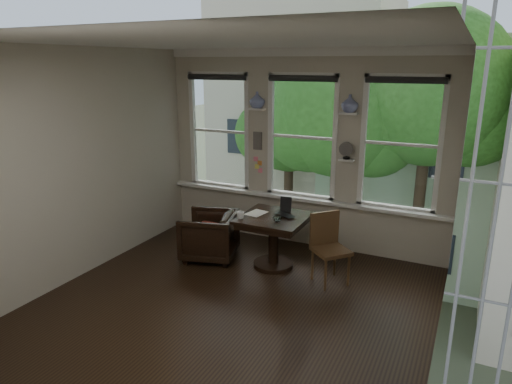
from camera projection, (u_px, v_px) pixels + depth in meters
The scene contains 25 objects.
ground at pixel (233, 304), 5.47m from camera, with size 4.50×4.50×0.00m, color black.
ceiling at pixel (229, 41), 4.65m from camera, with size 4.50×4.50×0.00m, color silver.
wall_back at pixel (302, 150), 7.00m from camera, with size 4.50×4.50×0.00m, color #C0B5A4.
wall_front at pixel (72, 259), 3.11m from camera, with size 4.50×4.50×0.00m, color #C0B5A4.
wall_left at pixel (82, 164), 6.00m from camera, with size 4.50×4.50×0.00m, color #C0B5A4.
wall_right at pixel (450, 211), 4.11m from camera, with size 4.50×4.50×0.00m, color #C0B5A4.
window_left at pixel (220, 131), 7.56m from camera, with size 1.10×0.12×1.90m, color white, non-canonical shape.
window_center at pixel (303, 137), 6.95m from camera, with size 1.10×0.12×1.90m, color white, non-canonical shape.
window_right at pixel (401, 144), 6.34m from camera, with size 1.10×0.12×1.90m, color white, non-canonical shape.
shelf_left at pixel (257, 109), 7.06m from camera, with size 0.26×0.16×0.03m, color white.
shelf_right at pixel (349, 113), 6.45m from camera, with size 0.26×0.16×0.03m, color white.
intercom at pixel (258, 141), 7.22m from camera, with size 0.14×0.06×0.28m, color #59544F.
sticky_notes at pixel (258, 162), 7.32m from camera, with size 0.16×0.01×0.24m, color pink, non-canonical shape.
desk_fan at pixel (347, 153), 6.59m from camera, with size 0.20×0.20×0.24m, color #59544F, non-canonical shape.
vase_left at pixel (257, 100), 7.02m from camera, with size 0.24×0.24×0.25m, color white.
vase_right at pixel (350, 103), 6.41m from camera, with size 0.24×0.24×0.25m, color white.
table at pixel (273, 242), 6.39m from camera, with size 0.90×0.90×0.75m, color black, non-canonical shape.
armchair_left at pixel (209, 236), 6.67m from camera, with size 0.75×0.77×0.70m, color black.
cushion_red at pixel (209, 229), 6.65m from camera, with size 0.45×0.45×0.06m, color maroon.
side_chair_right at pixel (331, 250), 5.89m from camera, with size 0.42×0.42×0.92m, color #492D1A, non-canonical shape.
laptop at pixel (282, 216), 6.26m from camera, with size 0.33×0.21×0.03m, color black.
mug at pixel (240, 215), 6.18m from camera, with size 0.11×0.11×0.10m, color white.
drinking_glass at pixel (277, 218), 6.06m from camera, with size 0.12×0.12×0.09m, color white.
tablet at pixel (286, 204), 6.44m from camera, with size 0.16×0.02×0.22m, color black.
papers at pixel (256, 213), 6.42m from camera, with size 0.22×0.30×0.00m, color silver.
Camera 1 is at (2.38, -4.28, 2.79)m, focal length 32.00 mm.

